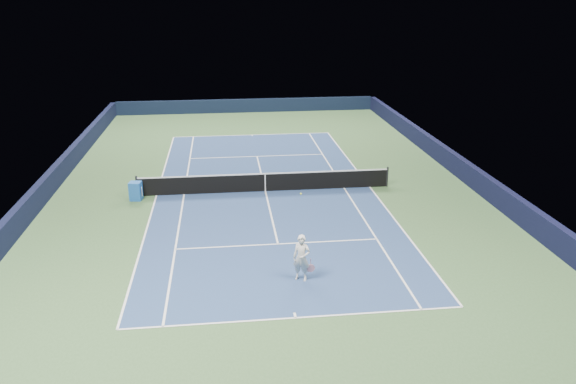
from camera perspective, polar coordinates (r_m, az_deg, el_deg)
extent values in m
plane|color=#36562F|center=(28.78, -2.32, 0.08)|extent=(40.00, 40.00, 0.00)
cube|color=black|center=(47.77, -4.26, 8.74)|extent=(22.00, 0.35, 1.10)
cube|color=black|center=(31.30, 17.85, 1.82)|extent=(0.35, 40.00, 1.10)
cube|color=black|center=(29.85, -23.52, 0.24)|extent=(0.35, 40.00, 1.10)
cube|color=navy|center=(28.78, -2.32, 0.09)|extent=(10.97, 23.77, 0.01)
cube|color=white|center=(40.14, -3.69, 5.81)|extent=(10.97, 0.08, 0.00)
cube|color=white|center=(18.10, 0.78, -12.66)|extent=(10.97, 0.08, 0.00)
cube|color=white|center=(29.68, 8.30, 0.52)|extent=(0.08, 23.77, 0.00)
cube|color=white|center=(28.91, -13.22, -0.34)|extent=(0.08, 23.77, 0.00)
cube|color=white|center=(29.36, 5.71, 0.42)|extent=(0.08, 23.77, 0.00)
cube|color=white|center=(28.78, -10.51, -0.23)|extent=(0.08, 23.77, 0.00)
cube|color=white|center=(34.86, -3.16, 3.64)|extent=(8.23, 0.08, 0.00)
cube|color=white|center=(22.88, -1.02, -5.30)|extent=(8.23, 0.08, 0.00)
cube|color=white|center=(28.78, -2.32, 0.10)|extent=(0.08, 12.80, 0.00)
cube|color=white|center=(40.00, -3.67, 5.76)|extent=(0.08, 0.30, 0.00)
cube|color=white|center=(18.23, 0.72, -12.41)|extent=(0.08, 0.30, 0.00)
cylinder|color=black|center=(28.87, -15.10, 0.57)|extent=(0.10, 0.10, 1.07)
cylinder|color=black|center=(29.76, 10.05, 1.54)|extent=(0.10, 0.10, 1.07)
cube|color=black|center=(28.63, -2.33, 0.94)|extent=(12.80, 0.03, 0.91)
cube|color=white|center=(28.48, -2.34, 1.87)|extent=(12.80, 0.04, 0.06)
cube|color=white|center=(28.63, -2.33, 0.94)|extent=(0.05, 0.04, 0.91)
cube|color=#1D59B1|center=(28.43, -15.21, 0.10)|extent=(0.63, 0.59, 0.91)
cube|color=silver|center=(28.39, -14.63, 0.11)|extent=(0.08, 0.40, 0.41)
imported|color=silver|center=(19.86, 1.39, -6.71)|extent=(0.74, 0.63, 1.71)
cylinder|color=pink|center=(19.93, 2.32, -7.13)|extent=(0.03, 0.03, 0.28)
cylinder|color=black|center=(20.04, 2.31, -7.74)|extent=(0.28, 0.02, 0.28)
cylinder|color=#CF869B|center=(20.04, 2.31, -7.74)|extent=(0.30, 0.03, 0.30)
sphere|color=yellow|center=(19.98, 1.32, -0.18)|extent=(0.07, 0.07, 0.07)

